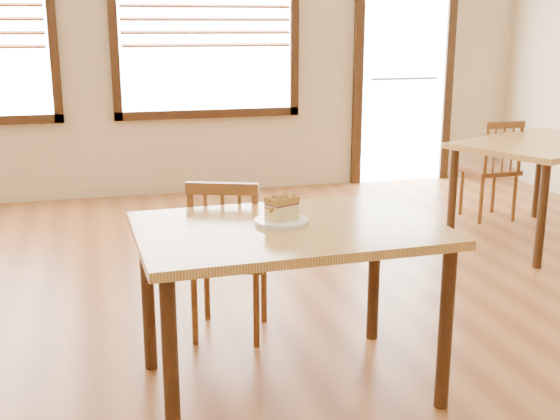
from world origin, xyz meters
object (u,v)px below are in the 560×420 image
object	(u,v)px
cafe_chair_second	(492,169)
plate	(282,221)
cafe_chair_main	(228,257)
cake_slice	(282,207)
cafe_table_main	(289,246)
cafe_table_second	(544,153)

from	to	relation	value
cafe_chair_second	plate	world-z (taller)	cafe_chair_second
cafe_chair_main	cake_slice	size ratio (longest dim) A/B	5.79
cafe_chair_second	plate	xyz separation A→B (m)	(-2.40, -2.23, 0.33)
cafe_chair_main	plate	distance (m)	0.66
cafe_chair_second	cake_slice	xyz separation A→B (m)	(-2.40, -2.23, 0.40)
cafe_chair_second	cake_slice	world-z (taller)	cake_slice
cafe_chair_second	plate	distance (m)	3.30
cafe_table_main	plate	bearing A→B (deg)	115.78
cafe_table_main	cafe_chair_second	world-z (taller)	cafe_chair_second
cafe_table_second	cake_slice	world-z (taller)	cake_slice
cafe_table_second	cafe_chair_second	bearing A→B (deg)	69.51
cafe_chair_second	cafe_table_second	bearing A→B (deg)	92.62
cafe_table_second	cafe_table_main	bearing A→B (deg)	-169.51
plate	cake_slice	bearing A→B (deg)	-135.89
cafe_table_second	cake_slice	bearing A→B (deg)	-170.35
plate	cake_slice	world-z (taller)	cake_slice
plate	cafe_table_main	bearing A→B (deg)	-62.41
cafe_chair_main	cake_slice	bearing A→B (deg)	123.88
cafe_table_main	cafe_chair_second	xyz separation A→B (m)	(2.38, 2.27, -0.23)
cafe_chair_second	plate	bearing A→B (deg)	41.98
cafe_chair_main	cafe_chair_second	size ratio (longest dim) A/B	1.01
cafe_table_second	plate	distance (m)	2.93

